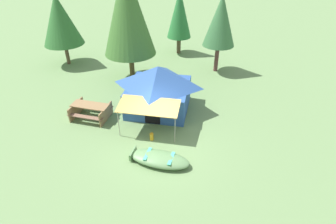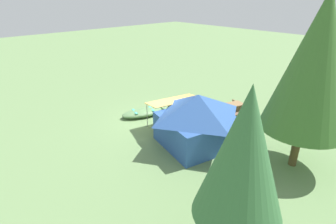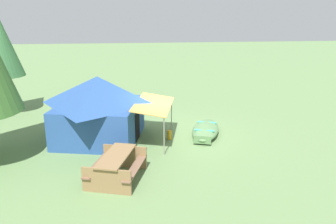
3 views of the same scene
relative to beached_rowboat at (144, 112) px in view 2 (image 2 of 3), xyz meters
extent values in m
plane|color=#678853|center=(0.01, 1.34, -0.21)|extent=(80.00, 80.00, 0.00)
ellipsoid|color=#5E8652|center=(0.01, 0.00, -0.01)|extent=(2.74, 1.78, 0.40)
ellipsoid|color=#212F1C|center=(0.01, 0.00, 0.02)|extent=(2.51, 1.60, 0.14)
cube|color=#47B497|center=(0.50, -0.17, 0.15)|extent=(0.38, 0.79, 0.04)
cube|color=#47B497|center=(-0.47, 0.16, 0.15)|extent=(0.38, 0.79, 0.04)
cube|color=#5E8652|center=(-1.10, 0.37, 0.01)|extent=(0.28, 0.65, 0.30)
cube|color=#2C5296|center=(0.06, 4.17, 0.50)|extent=(3.68, 3.55, 1.42)
pyramid|color=#2C5296|center=(0.06, 4.17, 1.74)|extent=(3.97, 3.83, 1.05)
cube|color=black|center=(-0.27, 2.73, 0.39)|extent=(0.75, 0.20, 1.13)
cube|color=tan|center=(-0.41, 2.11, 1.26)|extent=(3.01, 1.88, 0.22)
cylinder|color=gray|center=(0.74, 1.29, 0.47)|extent=(0.04, 0.04, 1.35)
cylinder|color=gray|center=(-1.81, 1.87, 0.47)|extent=(0.04, 0.04, 1.35)
cube|color=olive|center=(-3.42, 3.46, 0.54)|extent=(2.00, 1.23, 0.04)
cube|color=brown|center=(-3.59, 2.91, 0.21)|extent=(1.87, 0.81, 0.04)
cube|color=brown|center=(-3.25, 4.00, 0.21)|extent=(1.87, 0.81, 0.04)
cube|color=olive|center=(-4.22, 3.71, 0.16)|extent=(0.48, 1.36, 0.73)
cube|color=olive|center=(-2.62, 3.21, 0.16)|extent=(0.48, 1.36, 0.73)
cube|color=#268E68|center=(-0.33, 3.11, -0.05)|extent=(0.41, 0.56, 0.32)
cylinder|color=gold|center=(-0.31, 1.50, -0.03)|extent=(0.24, 0.24, 0.36)
cone|color=#386C3D|center=(4.09, 8.92, 3.22)|extent=(2.09, 2.09, 3.19)
cylinder|color=brown|center=(-1.61, 8.04, 0.65)|extent=(0.32, 0.32, 1.72)
cone|color=#3D6C2D|center=(-1.61, 8.04, 4.08)|extent=(3.19, 3.19, 5.12)
camera|label=1|loc=(0.00, -8.15, 7.67)|focal=28.65mm
camera|label=2|loc=(8.48, 11.33, 6.37)|focal=28.39mm
camera|label=3|loc=(-12.87, 3.02, 4.66)|focal=37.04mm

